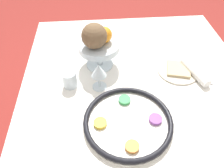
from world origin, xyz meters
TOP-DOWN VIEW (x-y plane):
  - ground_plane at (0.00, 0.00)m, footprint 8.00×8.00m
  - dining_table at (0.00, 0.00)m, footprint 1.13×1.04m
  - seder_plate at (-0.22, 0.08)m, footprint 0.34×0.34m
  - wine_glass at (-0.02, 0.17)m, footprint 0.06×0.06m
  - fruit_stand at (0.13, 0.17)m, footprint 0.19×0.19m
  - orange_fruit at (0.14, 0.14)m, footprint 0.07×0.07m
  - coconut at (0.11, 0.18)m, footprint 0.11×0.11m
  - bread_plate at (0.05, -0.20)m, footprint 0.19×0.19m
  - napkin_roll at (0.02, -0.27)m, footprint 0.18×0.09m
  - cup_near at (-0.00, 0.30)m, footprint 0.06×0.06m
  - spoon at (0.04, -0.31)m, footprint 0.18×0.06m

SIDE VIEW (x-z plane):
  - ground_plane at x=0.00m, z-range 0.00..0.00m
  - dining_table at x=0.00m, z-range 0.00..0.72m
  - spoon at x=0.04m, z-range 0.72..0.72m
  - bread_plate at x=0.05m, z-range 0.71..0.73m
  - seder_plate at x=-0.22m, z-range 0.72..0.75m
  - napkin_roll at x=0.02m, z-range 0.72..0.76m
  - cup_near at x=0.00m, z-range 0.72..0.79m
  - wine_glass at x=-0.02m, z-range 0.75..0.87m
  - fruit_stand at x=0.13m, z-range 0.75..0.88m
  - orange_fruit at x=0.14m, z-range 0.84..0.91m
  - coconut at x=0.11m, z-range 0.84..0.95m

